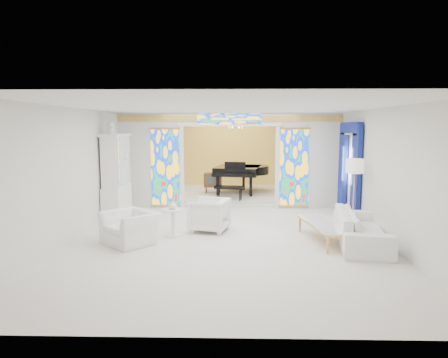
{
  "coord_description": "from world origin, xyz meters",
  "views": [
    {
      "loc": [
        0.12,
        -10.6,
        2.58
      ],
      "look_at": [
        -0.13,
        0.2,
        1.16
      ],
      "focal_mm": 32.0,
      "sensor_mm": 36.0,
      "label": 1
    }
  ],
  "objects_px": {
    "armchair_right": "(209,215)",
    "sofa": "(361,228)",
    "armchair_left": "(130,228)",
    "tv_console": "(213,180)",
    "china_cabinet": "(116,176)",
    "grand_piano": "(242,171)",
    "coffee_table": "(323,225)"
  },
  "relations": [
    {
      "from": "grand_piano",
      "to": "tv_console",
      "type": "distance_m",
      "value": 1.13
    },
    {
      "from": "tv_console",
      "to": "grand_piano",
      "type": "bearing_deg",
      "value": 12.0
    },
    {
      "from": "armchair_left",
      "to": "grand_piano",
      "type": "distance_m",
      "value": 6.55
    },
    {
      "from": "sofa",
      "to": "tv_console",
      "type": "relative_size",
      "value": 3.42
    },
    {
      "from": "tv_console",
      "to": "china_cabinet",
      "type": "bearing_deg",
      "value": -128.2
    },
    {
      "from": "armchair_right",
      "to": "tv_console",
      "type": "bearing_deg",
      "value": -163.71
    },
    {
      "from": "sofa",
      "to": "grand_piano",
      "type": "height_order",
      "value": "grand_piano"
    },
    {
      "from": "sofa",
      "to": "armchair_left",
      "type": "bearing_deg",
      "value": 100.21
    },
    {
      "from": "armchair_right",
      "to": "sofa",
      "type": "height_order",
      "value": "armchair_right"
    },
    {
      "from": "armchair_right",
      "to": "coffee_table",
      "type": "bearing_deg",
      "value": 85.96
    },
    {
      "from": "armchair_right",
      "to": "tv_console",
      "type": "relative_size",
      "value": 1.23
    },
    {
      "from": "armchair_left",
      "to": "armchair_right",
      "type": "relative_size",
      "value": 1.21
    },
    {
      "from": "china_cabinet",
      "to": "grand_piano",
      "type": "bearing_deg",
      "value": 42.37
    },
    {
      "from": "armchair_right",
      "to": "tv_console",
      "type": "height_order",
      "value": "tv_console"
    },
    {
      "from": "coffee_table",
      "to": "sofa",
      "type": "bearing_deg",
      "value": -11.43
    },
    {
      "from": "armchair_right",
      "to": "sofa",
      "type": "xyz_separation_m",
      "value": [
        3.42,
        -1.04,
        -0.04
      ]
    },
    {
      "from": "armchair_right",
      "to": "tv_console",
      "type": "xyz_separation_m",
      "value": [
        -0.15,
        4.67,
        0.25
      ]
    },
    {
      "from": "sofa",
      "to": "tv_console",
      "type": "xyz_separation_m",
      "value": [
        -3.57,
        5.7,
        0.29
      ]
    },
    {
      "from": "china_cabinet",
      "to": "armchair_right",
      "type": "bearing_deg",
      "value": -29.03
    },
    {
      "from": "china_cabinet",
      "to": "grand_piano",
      "type": "xyz_separation_m",
      "value": [
        3.67,
        3.34,
        -0.2
      ]
    },
    {
      "from": "tv_console",
      "to": "armchair_left",
      "type": "bearing_deg",
      "value": -103.61
    },
    {
      "from": "china_cabinet",
      "to": "sofa",
      "type": "xyz_separation_m",
      "value": [
        6.17,
        -2.56,
        -0.8
      ]
    },
    {
      "from": "china_cabinet",
      "to": "armchair_right",
      "type": "distance_m",
      "value": 3.23
    },
    {
      "from": "armchair_left",
      "to": "tv_console",
      "type": "xyz_separation_m",
      "value": [
        1.54,
        5.78,
        0.3
      ]
    },
    {
      "from": "armchair_right",
      "to": "tv_console",
      "type": "distance_m",
      "value": 4.68
    },
    {
      "from": "armchair_right",
      "to": "coffee_table",
      "type": "distance_m",
      "value": 2.75
    },
    {
      "from": "coffee_table",
      "to": "tv_console",
      "type": "bearing_deg",
      "value": 116.48
    },
    {
      "from": "china_cabinet",
      "to": "sofa",
      "type": "bearing_deg",
      "value": -22.54
    },
    {
      "from": "sofa",
      "to": "tv_console",
      "type": "distance_m",
      "value": 6.73
    },
    {
      "from": "coffee_table",
      "to": "tv_console",
      "type": "xyz_separation_m",
      "value": [
        -2.76,
        5.54,
        0.28
      ]
    },
    {
      "from": "china_cabinet",
      "to": "tv_console",
      "type": "xyz_separation_m",
      "value": [
        2.6,
        3.14,
        -0.51
      ]
    },
    {
      "from": "china_cabinet",
      "to": "grand_piano",
      "type": "relative_size",
      "value": 0.89
    }
  ]
}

